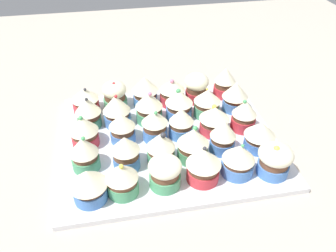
% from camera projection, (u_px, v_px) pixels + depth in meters
% --- Properties ---
extents(ground_plane, '(1.80, 1.80, 0.03)m').
position_uv_depth(ground_plane, '(168.00, 146.00, 0.76)').
color(ground_plane, '#B2A899').
extents(baking_tray, '(0.46, 0.39, 0.01)m').
position_uv_depth(baking_tray, '(168.00, 139.00, 0.75)').
color(baking_tray, silver).
rests_on(baking_tray, ground_plane).
extents(cupcake_0, '(0.05, 0.05, 0.08)m').
position_uv_depth(cupcake_0, '(225.00, 82.00, 0.85)').
color(cupcake_0, '#D1333D').
rests_on(cupcake_0, baking_tray).
extents(cupcake_1, '(0.06, 0.06, 0.08)m').
position_uv_depth(cupcake_1, '(196.00, 87.00, 0.84)').
color(cupcake_1, '#D1333D').
rests_on(cupcake_1, baking_tray).
extents(cupcake_2, '(0.06, 0.06, 0.07)m').
position_uv_depth(cupcake_2, '(172.00, 91.00, 0.83)').
color(cupcake_2, '#D1333D').
rests_on(cupcake_2, baking_tray).
extents(cupcake_3, '(0.07, 0.07, 0.08)m').
position_uv_depth(cupcake_3, '(145.00, 90.00, 0.82)').
color(cupcake_3, '#477AC6').
rests_on(cupcake_3, baking_tray).
extents(cupcake_4, '(0.06, 0.06, 0.07)m').
position_uv_depth(cupcake_4, '(115.00, 95.00, 0.81)').
color(cupcake_4, '#4C9E6B').
rests_on(cupcake_4, baking_tray).
extents(cupcake_5, '(0.06, 0.06, 0.07)m').
position_uv_depth(cupcake_5, '(85.00, 100.00, 0.80)').
color(cupcake_5, '#D1333D').
rests_on(cupcake_5, baking_tray).
extents(cupcake_6, '(0.06, 0.06, 0.07)m').
position_uv_depth(cupcake_6, '(235.00, 95.00, 0.80)').
color(cupcake_6, '#477AC6').
rests_on(cupcake_6, baking_tray).
extents(cupcake_7, '(0.06, 0.06, 0.07)m').
position_uv_depth(cupcake_7, '(207.00, 102.00, 0.79)').
color(cupcake_7, '#4C9E6B').
rests_on(cupcake_7, baking_tray).
extents(cupcake_8, '(0.06, 0.06, 0.08)m').
position_uv_depth(cupcake_8, '(179.00, 104.00, 0.78)').
color(cupcake_8, '#477AC6').
rests_on(cupcake_8, baking_tray).
extents(cupcake_9, '(0.06, 0.06, 0.08)m').
position_uv_depth(cupcake_9, '(149.00, 106.00, 0.77)').
color(cupcake_9, '#4C9E6B').
rests_on(cupcake_9, baking_tray).
extents(cupcake_10, '(0.06, 0.06, 0.08)m').
position_uv_depth(cupcake_10, '(117.00, 110.00, 0.76)').
color(cupcake_10, '#477AC6').
rests_on(cupcake_10, baking_tray).
extents(cupcake_11, '(0.06, 0.06, 0.08)m').
position_uv_depth(cupcake_11, '(88.00, 111.00, 0.75)').
color(cupcake_11, '#4C9E6B').
rests_on(cupcake_11, baking_tray).
extents(cupcake_12, '(0.05, 0.05, 0.08)m').
position_uv_depth(cupcake_12, '(244.00, 114.00, 0.75)').
color(cupcake_12, '#D1333D').
rests_on(cupcake_12, baking_tray).
extents(cupcake_13, '(0.07, 0.07, 0.07)m').
position_uv_depth(cupcake_13, '(214.00, 119.00, 0.74)').
color(cupcake_13, '#D1333D').
rests_on(cupcake_13, baking_tray).
extents(cupcake_14, '(0.05, 0.05, 0.07)m').
position_uv_depth(cupcake_14, '(181.00, 122.00, 0.73)').
color(cupcake_14, '#477AC6').
rests_on(cupcake_14, baking_tray).
extents(cupcake_15, '(0.06, 0.06, 0.08)m').
position_uv_depth(cupcake_15, '(155.00, 125.00, 0.71)').
color(cupcake_15, '#477AC6').
rests_on(cupcake_15, baking_tray).
extents(cupcake_16, '(0.06, 0.06, 0.07)m').
position_uv_depth(cupcake_16, '(122.00, 127.00, 0.71)').
color(cupcake_16, '#477AC6').
rests_on(cupcake_16, baking_tray).
extents(cupcake_17, '(0.06, 0.06, 0.07)m').
position_uv_depth(cupcake_17, '(84.00, 130.00, 0.70)').
color(cupcake_17, '#D1333D').
rests_on(cupcake_17, baking_tray).
extents(cupcake_18, '(0.06, 0.06, 0.07)m').
position_uv_depth(cupcake_18, '(260.00, 135.00, 0.69)').
color(cupcake_18, '#477AC6').
rests_on(cupcake_18, baking_tray).
extents(cupcake_19, '(0.05, 0.05, 0.08)m').
position_uv_depth(cupcake_19, '(223.00, 136.00, 0.68)').
color(cupcake_19, '#477AC6').
rests_on(cupcake_19, baking_tray).
extents(cupcake_20, '(0.06, 0.06, 0.08)m').
position_uv_depth(cupcake_20, '(193.00, 144.00, 0.66)').
color(cupcake_20, '#4C9E6B').
rests_on(cupcake_20, baking_tray).
extents(cupcake_21, '(0.06, 0.06, 0.07)m').
position_uv_depth(cupcake_21, '(161.00, 147.00, 0.66)').
color(cupcake_21, '#4C9E6B').
rests_on(cupcake_21, baking_tray).
extents(cupcake_22, '(0.06, 0.06, 0.08)m').
position_uv_depth(cupcake_22, '(126.00, 152.00, 0.64)').
color(cupcake_22, '#477AC6').
rests_on(cupcake_22, baking_tray).
extents(cupcake_23, '(0.06, 0.06, 0.08)m').
position_uv_depth(cupcake_23, '(84.00, 153.00, 0.64)').
color(cupcake_23, '#4C9E6B').
rests_on(cupcake_23, baking_tray).
extents(cupcake_24, '(0.07, 0.07, 0.07)m').
position_uv_depth(cupcake_24, '(275.00, 160.00, 0.63)').
color(cupcake_24, '#477AC6').
rests_on(cupcake_24, baking_tray).
extents(cupcake_25, '(0.06, 0.06, 0.07)m').
position_uv_depth(cupcake_25, '(238.00, 159.00, 0.64)').
color(cupcake_25, '#477AC6').
rests_on(cupcake_25, baking_tray).
extents(cupcake_26, '(0.07, 0.07, 0.07)m').
position_uv_depth(cupcake_26, '(203.00, 164.00, 0.62)').
color(cupcake_26, '#D1333D').
rests_on(cupcake_26, baking_tray).
extents(cupcake_27, '(0.06, 0.06, 0.06)m').
position_uv_depth(cupcake_27, '(165.00, 172.00, 0.61)').
color(cupcake_27, '#4C9E6B').
rests_on(cupcake_27, baking_tray).
extents(cupcake_28, '(0.06, 0.06, 0.07)m').
position_uv_depth(cupcake_28, '(122.00, 179.00, 0.60)').
color(cupcake_28, '#4C9E6B').
rests_on(cupcake_28, baking_tray).
extents(cupcake_29, '(0.07, 0.07, 0.07)m').
position_uv_depth(cupcake_29, '(89.00, 184.00, 0.58)').
color(cupcake_29, '#477AC6').
rests_on(cupcake_29, baking_tray).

